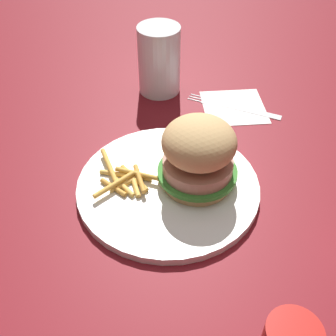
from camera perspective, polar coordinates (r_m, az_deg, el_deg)
name	(u,v)px	position (r m, az deg, el deg)	size (l,w,h in m)	color
ground_plane	(175,189)	(0.62, 0.98, -2.81)	(1.60, 1.60, 0.00)	maroon
plate	(168,186)	(0.61, 0.00, -2.47)	(0.26, 0.26, 0.01)	white
sandwich	(199,155)	(0.58, 4.17, 1.77)	(0.11, 0.11, 0.10)	tan
fries_pile	(125,179)	(0.61, -5.77, -1.46)	(0.10, 0.10, 0.01)	#E5B251
napkin	(234,107)	(0.78, 8.86, 8.15)	(0.11, 0.11, 0.00)	white
fork	(233,105)	(0.78, 8.76, 8.33)	(0.16, 0.11, 0.00)	silver
drink_glass	(159,63)	(0.79, -1.19, 13.94)	(0.08, 0.08, 0.12)	silver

